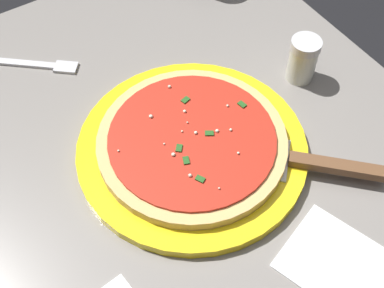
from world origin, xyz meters
TOP-DOWN VIEW (x-y plane):
  - restaurant_table at (0.00, 0.00)m, footprint 0.85×0.69m
  - serving_plate at (-0.01, 0.01)m, footprint 0.32×0.32m
  - pizza at (-0.01, 0.01)m, footprint 0.26×0.26m
  - pizza_server at (-0.12, -0.11)m, footprint 0.19×0.19m
  - napkin_folded_right at (-0.25, -0.05)m, footprint 0.15×0.14m
  - fork at (0.28, 0.14)m, footprint 0.13×0.15m
  - parmesan_shaker at (0.02, -0.22)m, footprint 0.05×0.05m

SIDE VIEW (x-z plane):
  - restaurant_table at x=0.00m, z-range 0.20..0.94m
  - napkin_folded_right at x=-0.25m, z-range 0.74..0.74m
  - fork at x=0.28m, z-range 0.74..0.74m
  - serving_plate at x=-0.01m, z-range 0.74..0.75m
  - pizza_server at x=-0.12m, z-range 0.75..0.76m
  - pizza at x=-0.01m, z-range 0.75..0.77m
  - parmesan_shaker at x=0.02m, z-range 0.74..0.81m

